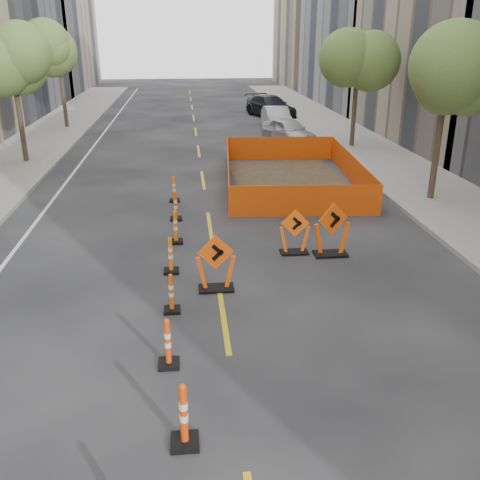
{
  "coord_description": "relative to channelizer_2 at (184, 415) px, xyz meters",
  "views": [
    {
      "loc": [
        -0.71,
        -6.46,
        5.97
      ],
      "look_at": [
        0.57,
        5.95,
        1.1
      ],
      "focal_mm": 40.0,
      "sensor_mm": 36.0,
      "label": 1
    }
  ],
  "objects": [
    {
      "name": "sidewalk_right",
      "position": [
        9.89,
        11.84,
        -0.48
      ],
      "size": [
        4.0,
        90.0,
        0.15
      ],
      "primitive_type": "cube",
      "color": "gray",
      "rests_on": "ground"
    },
    {
      "name": "channelizer_5",
      "position": [
        -0.31,
        6.42,
        -0.06
      ],
      "size": [
        0.4,
        0.4,
        1.0
      ],
      "primitive_type": null,
      "color": "#E96109",
      "rests_on": "ground"
    },
    {
      "name": "chevron_sign_left",
      "position": [
        0.81,
        5.28,
        0.17
      ],
      "size": [
        0.99,
        0.6,
        1.46
      ],
      "primitive_type": null,
      "rotation": [
        0.0,
        0.0,
        0.02
      ],
      "color": "#FF520A",
      "rests_on": "ground"
    },
    {
      "name": "bld_right_e",
      "position": [
        17.89,
        58.44,
        7.44
      ],
      "size": [
        12.0,
        14.0,
        16.0
      ],
      "primitive_type": "cube",
      "color": "tan",
      "rests_on": "ground"
    },
    {
      "name": "chevron_sign_right",
      "position": [
        4.2,
        7.14,
        0.23
      ],
      "size": [
        1.2,
        0.95,
        1.58
      ],
      "primitive_type": null,
      "rotation": [
        0.0,
        0.0,
        0.34
      ],
      "color": "#DB4809",
      "rests_on": "ground"
    },
    {
      "name": "parked_car_near",
      "position": [
        6.08,
        23.57,
        0.14
      ],
      "size": [
        3.01,
        4.42,
        1.4
      ],
      "primitive_type": "imported",
      "rotation": [
        0.0,
        0.0,
        0.37
      ],
      "color": "#B9B8BA",
      "rests_on": "ground"
    },
    {
      "name": "channelizer_6",
      "position": [
        -0.2,
        8.56,
        -0.05
      ],
      "size": [
        0.41,
        0.41,
        1.03
      ],
      "primitive_type": null,
      "color": "#EB5A09",
      "rests_on": "ground"
    },
    {
      "name": "chevron_sign_center",
      "position": [
        3.19,
        7.39,
        0.1
      ],
      "size": [
        0.93,
        0.62,
        1.33
      ],
      "primitive_type": null,
      "rotation": [
        0.0,
        0.0,
        -0.1
      ],
      "color": "#FF590A",
      "rests_on": "ground"
    },
    {
      "name": "tree_r_b",
      "position": [
        9.29,
        11.84,
        3.97
      ],
      "size": [
        2.8,
        2.8,
        5.95
      ],
      "color": "#382B1E",
      "rests_on": "ground"
    },
    {
      "name": "channelizer_3",
      "position": [
        -0.29,
        2.14,
        -0.05
      ],
      "size": [
        0.4,
        0.4,
        1.02
      ],
      "primitive_type": null,
      "color": "red",
      "rests_on": "ground"
    },
    {
      "name": "channelizer_2",
      "position": [
        0.0,
        0.0,
        0.0
      ],
      "size": [
        0.44,
        0.44,
        1.12
      ],
      "primitive_type": null,
      "color": "red",
      "rests_on": "ground"
    },
    {
      "name": "channelizer_4",
      "position": [
        -0.26,
        4.28,
        -0.09
      ],
      "size": [
        0.37,
        0.37,
        0.95
      ],
      "primitive_type": null,
      "color": "#D54908",
      "rests_on": "ground"
    },
    {
      "name": "parked_car_mid",
      "position": [
        6.2,
        28.36,
        0.15
      ],
      "size": [
        1.51,
        4.29,
        1.41
      ],
      "primitive_type": "imported",
      "rotation": [
        0.0,
        0.0,
        0.0
      ],
      "color": "#A5A6AA",
      "rests_on": "ground"
    },
    {
      "name": "ground_plane",
      "position": [
        0.89,
        -0.16,
        -0.56
      ],
      "size": [
        140.0,
        140.0,
        0.0
      ],
      "primitive_type": "plane",
      "color": "black"
    },
    {
      "name": "channelizer_8",
      "position": [
        -0.3,
        12.84,
        -0.07
      ],
      "size": [
        0.38,
        0.38,
        0.97
      ],
      "primitive_type": null,
      "color": "orange",
      "rests_on": "ground"
    },
    {
      "name": "tree_l_c",
      "position": [
        -7.51,
        19.84,
        3.97
      ],
      "size": [
        2.8,
        2.8,
        5.95
      ],
      "color": "#382B1E",
      "rests_on": "ground"
    },
    {
      "name": "safety_fence",
      "position": [
        4.55,
        15.06,
        -0.0
      ],
      "size": [
        5.89,
        9.29,
        1.12
      ],
      "primitive_type": null,
      "rotation": [
        0.0,
        0.0,
        -0.08
      ],
      "color": "#E7590C",
      "rests_on": "ground"
    },
    {
      "name": "tree_r_c",
      "position": [
        9.29,
        21.84,
        3.97
      ],
      "size": [
        2.8,
        2.8,
        5.95
      ],
      "color": "#382B1E",
      "rests_on": "ground"
    },
    {
      "name": "tree_l_d",
      "position": [
        -7.51,
        29.84,
        3.97
      ],
      "size": [
        2.8,
        2.8,
        5.95
      ],
      "color": "#382B1E",
      "rests_on": "ground"
    },
    {
      "name": "channelizer_7",
      "position": [
        -0.22,
        10.7,
        -0.06
      ],
      "size": [
        0.39,
        0.39,
        1.0
      ],
      "primitive_type": null,
      "color": "#D84209",
      "rests_on": "ground"
    },
    {
      "name": "parked_car_far",
      "position": [
        6.64,
        33.75,
        0.21
      ],
      "size": [
        3.76,
        5.71,
        1.54
      ],
      "primitive_type": "imported",
      "rotation": [
        0.0,
        0.0,
        0.33
      ],
      "color": "black",
      "rests_on": "ground"
    }
  ]
}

